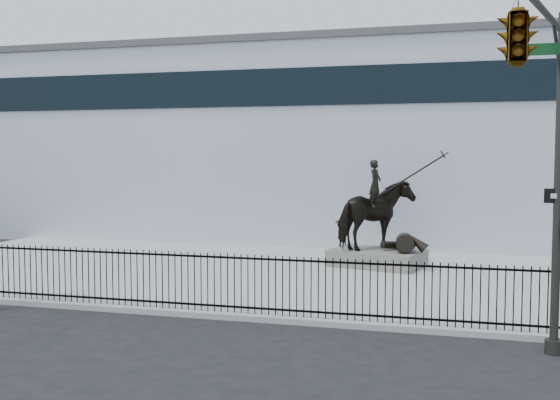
# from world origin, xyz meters

# --- Properties ---
(ground) EXTENTS (120.00, 120.00, 0.00)m
(ground) POSITION_xyz_m (0.00, 0.00, 0.00)
(ground) COLOR black
(ground) RESTS_ON ground
(plaza) EXTENTS (30.00, 12.00, 0.15)m
(plaza) POSITION_xyz_m (0.00, 7.00, 0.07)
(plaza) COLOR #9C9C99
(plaza) RESTS_ON ground
(building) EXTENTS (44.00, 14.00, 9.00)m
(building) POSITION_xyz_m (0.00, 20.00, 4.50)
(building) COLOR silver
(building) RESTS_ON ground
(picket_fence) EXTENTS (22.10, 0.10, 1.50)m
(picket_fence) POSITION_xyz_m (0.00, 1.25, 0.90)
(picket_fence) COLOR black
(picket_fence) RESTS_ON plaza
(statue_plinth) EXTENTS (3.56, 2.86, 0.58)m
(statue_plinth) POSITION_xyz_m (2.28, 9.16, 0.44)
(statue_plinth) COLOR #5B5853
(statue_plinth) RESTS_ON plaza
(equestrian_statue) EXTENTS (3.88, 2.92, 3.38)m
(equestrian_statue) POSITION_xyz_m (2.34, 9.14, 1.96)
(equestrian_statue) COLOR black
(equestrian_statue) RESTS_ON statue_plinth
(traffic_signal_right) EXTENTS (2.17, 6.86, 7.00)m
(traffic_signal_right) POSITION_xyz_m (6.47, -2.00, 4.85)
(traffic_signal_right) COLOR #272A25
(traffic_signal_right) RESTS_ON ground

